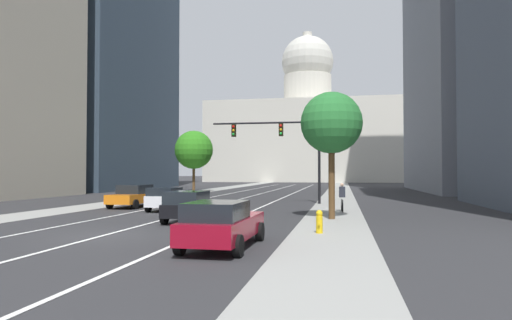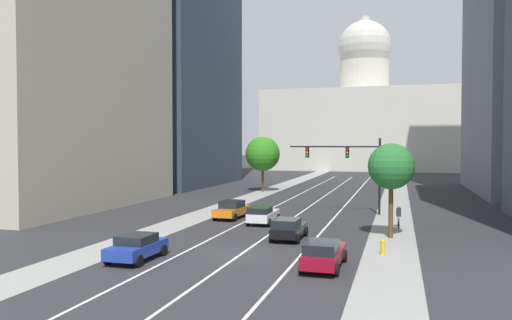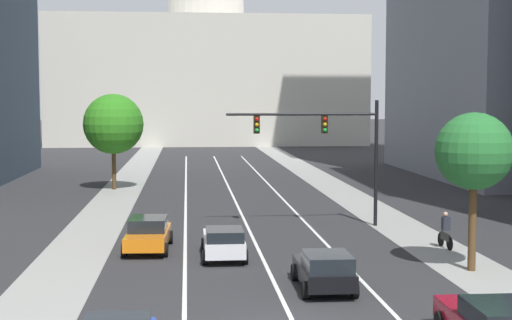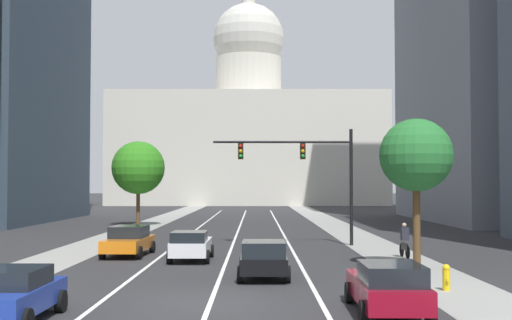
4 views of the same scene
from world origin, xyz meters
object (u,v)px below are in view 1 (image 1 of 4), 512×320
object	(u,v)px
street_tree_near_left	(194,150)
street_tree_far_right	(331,123)
car_white	(169,198)
car_crimson	(222,224)
fire_hydrant	(319,221)
car_orange	(134,196)
capitol_building	(308,134)
car_black	(191,206)
traffic_signal_mast	(285,140)
cyclist	(342,197)

from	to	relation	value
street_tree_near_left	street_tree_far_right	bearing A→B (deg)	-59.67
car_white	car_crimson	bearing A→B (deg)	-151.89
fire_hydrant	street_tree_far_right	distance (m)	7.03
street_tree_far_right	car_orange	bearing A→B (deg)	157.83
car_orange	fire_hydrant	size ratio (longest dim) A/B	5.03
car_white	capitol_building	bearing A→B (deg)	-0.97
street_tree_far_right	car_white	bearing A→B (deg)	162.21
capitol_building	car_white	bearing A→B (deg)	-91.07
car_orange	street_tree_near_left	size ratio (longest dim) A/B	0.62
fire_hydrant	street_tree_near_left	world-z (taller)	street_tree_near_left
car_black	traffic_signal_mast	distance (m)	14.48
traffic_signal_mast	cyclist	bearing A→B (deg)	-56.67
car_white	car_crimson	world-z (taller)	car_crimson
cyclist	street_tree_far_right	size ratio (longest dim) A/B	0.27
car_white	street_tree_far_right	distance (m)	11.20
car_white	cyclist	xyz separation A→B (m)	(10.44, 1.35, 0.09)
cyclist	fire_hydrant	bearing A→B (deg)	171.88
car_black	car_crimson	world-z (taller)	car_black
fire_hydrant	car_black	bearing A→B (deg)	154.92
car_orange	street_tree_far_right	world-z (taller)	street_tree_far_right
car_black	car_crimson	distance (m)	7.71
traffic_signal_mast	fire_hydrant	xyz separation A→B (m)	(3.41, -16.52, -4.37)
car_white	street_tree_near_left	world-z (taller)	street_tree_near_left
car_crimson	traffic_signal_mast	xyz separation A→B (m)	(-0.60, 20.55, 4.06)
fire_hydrant	car_crimson	bearing A→B (deg)	-124.89
capitol_building	cyclist	size ratio (longest dim) A/B	27.98
car_white	fire_hydrant	world-z (taller)	car_white
car_orange	street_tree_near_left	distance (m)	24.56
car_orange	fire_hydrant	world-z (taller)	car_orange
capitol_building	fire_hydrant	bearing A→B (deg)	-85.47
capitol_building	car_orange	bearing A→B (deg)	-93.27
car_white	street_tree_near_left	size ratio (longest dim) A/B	0.55
car_orange	street_tree_near_left	xyz separation A→B (m)	(-3.84, 23.88, 4.29)
car_white	car_orange	xyz separation A→B (m)	(-3.38, 2.24, 0.02)
cyclist	car_orange	bearing A→B (deg)	83.12
fire_hydrant	street_tree_far_right	world-z (taller)	street_tree_far_right
fire_hydrant	street_tree_near_left	bearing A→B (deg)	115.77
car_orange	car_white	bearing A→B (deg)	-120.73
fire_hydrant	cyclist	size ratio (longest dim) A/B	0.53
capitol_building	street_tree_near_left	bearing A→B (deg)	-97.83
car_black	street_tree_near_left	xyz separation A→B (m)	(-10.60, 31.89, 4.29)
car_white	street_tree_far_right	size ratio (longest dim) A/B	0.63
traffic_signal_mast	cyclist	size ratio (longest dim) A/B	4.84
street_tree_near_left	car_black	bearing A→B (deg)	-71.62
traffic_signal_mast	street_tree_far_right	distance (m)	11.65
traffic_signal_mast	street_tree_near_left	bearing A→B (deg)	126.23
street_tree_near_left	car_white	bearing A→B (deg)	-74.55
cyclist	street_tree_far_right	world-z (taller)	street_tree_far_right
car_orange	traffic_signal_mast	bearing A→B (deg)	-56.81
traffic_signal_mast	cyclist	xyz separation A→B (m)	(4.27, -6.49, -3.98)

